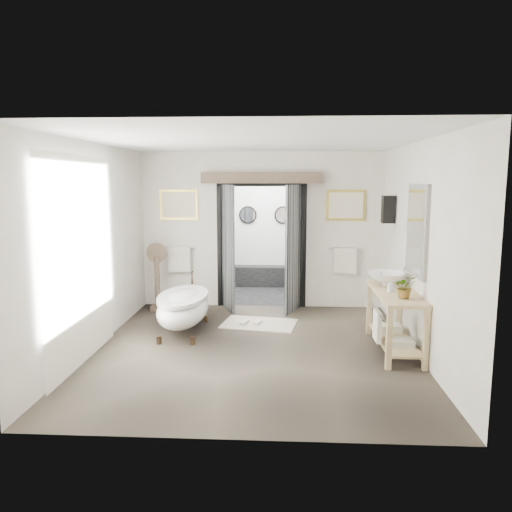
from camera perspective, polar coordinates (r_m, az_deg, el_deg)
name	(u,v)px	position (r m, az deg, el deg)	size (l,w,h in m)	color
ground_plane	(254,349)	(7.19, -0.27, -10.62)	(5.00, 5.00, 0.00)	brown
room_shell	(250,219)	(6.68, -0.65, 4.22)	(4.52, 5.02, 2.91)	silver
shower_room	(265,248)	(10.88, 0.99, 0.88)	(2.22, 2.01, 2.51)	black
back_wall_dressing	(261,225)	(9.14, 0.60, 3.56)	(3.82, 0.78, 2.52)	black
clawfoot_tub	(183,307)	(7.94, -8.30, -5.81)	(0.76, 1.69, 0.83)	#402F1F
vanity	(393,316)	(7.26, 15.44, -6.59)	(0.57, 1.60, 0.85)	tan
pedestal_mirror	(157,281)	(9.34, -11.20, -2.85)	(0.37, 0.24, 1.26)	brown
rug	(259,324)	(8.39, 0.37, -7.74)	(1.20, 0.80, 0.01)	beige
slippers	(251,322)	(8.36, -0.57, -7.58)	(0.37, 0.25, 0.05)	silver
basin	(386,279)	(7.56, 14.67, -2.53)	(0.56, 0.56, 0.19)	white
plant	(405,287)	(6.78, 16.69, -3.40)	(0.27, 0.24, 0.30)	gray
soap_bottle_a	(391,286)	(7.11, 15.18, -3.31)	(0.08, 0.08, 0.17)	gray
soap_bottle_b	(381,277)	(7.74, 14.07, -2.32)	(0.13, 0.13, 0.17)	gray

